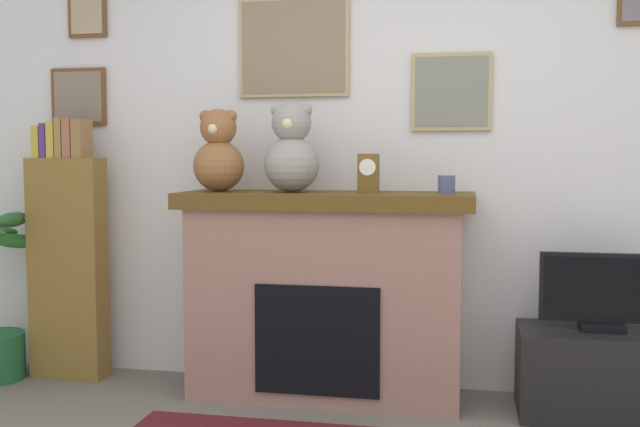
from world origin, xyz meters
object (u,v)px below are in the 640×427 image
(teddy_bear_cream, at_px, (219,154))
(teddy_bear_grey, at_px, (292,152))
(television, at_px, (603,294))
(candle_jar, at_px, (447,184))
(bookshelf, at_px, (68,258))
(tv_stand, at_px, (600,374))
(fireplace, at_px, (326,294))
(mantel_clock, at_px, (368,173))

(teddy_bear_cream, height_order, teddy_bear_grey, teddy_bear_grey)
(television, bearing_deg, teddy_bear_cream, 178.79)
(candle_jar, xyz_separation_m, teddy_bear_cream, (-1.16, -0.00, 0.15))
(bookshelf, distance_m, tv_stand, 2.84)
(fireplace, height_order, tv_stand, fireplace)
(fireplace, relative_size, teddy_bear_grey, 3.26)
(tv_stand, height_order, teddy_bear_grey, teddy_bear_grey)
(fireplace, xyz_separation_m, teddy_bear_grey, (-0.18, -0.02, 0.72))
(television, height_order, teddy_bear_cream, teddy_bear_cream)
(bookshelf, xyz_separation_m, teddy_bear_grey, (1.29, -0.06, 0.58))
(fireplace, bearing_deg, candle_jar, -1.69)
(fireplace, height_order, television, fireplace)
(bookshelf, xyz_separation_m, television, (2.80, -0.10, -0.08))
(fireplace, xyz_separation_m, candle_jar, (0.60, -0.02, 0.56))
(fireplace, relative_size, teddy_bear_cream, 3.47)
(candle_jar, bearing_deg, teddy_bear_grey, -179.96)
(tv_stand, xyz_separation_m, teddy_bear_grey, (-1.50, 0.04, 1.05))
(television, bearing_deg, teddy_bear_grey, 178.48)
(tv_stand, bearing_deg, mantel_clock, 178.04)
(bookshelf, relative_size, tv_stand, 1.91)
(tv_stand, relative_size, teddy_bear_cream, 1.77)
(teddy_bear_cream, relative_size, teddy_bear_grey, 0.94)
(television, xyz_separation_m, teddy_bear_grey, (-1.50, 0.04, 0.66))
(teddy_bear_grey, bearing_deg, television, -1.52)
(teddy_bear_grey, bearing_deg, fireplace, 5.97)
(tv_stand, xyz_separation_m, mantel_clock, (-1.11, 0.04, 0.94))
(fireplace, xyz_separation_m, tv_stand, (1.33, -0.06, -0.32))
(fireplace, bearing_deg, tv_stand, -2.45)
(tv_stand, distance_m, mantel_clock, 1.46)
(bookshelf, distance_m, teddy_bear_grey, 1.42)
(bookshelf, distance_m, candle_jar, 2.11)
(television, height_order, teddy_bear_grey, teddy_bear_grey)
(mantel_clock, xyz_separation_m, teddy_bear_grey, (-0.39, 0.00, 0.11))
(tv_stand, relative_size, candle_jar, 8.45)
(mantel_clock, bearing_deg, fireplace, 175.05)
(bookshelf, xyz_separation_m, mantel_clock, (1.69, -0.06, 0.48))
(television, distance_m, teddy_bear_grey, 1.64)
(bookshelf, height_order, candle_jar, bookshelf)
(mantel_clock, bearing_deg, candle_jar, 0.16)
(bookshelf, bearing_deg, teddy_bear_grey, -2.72)
(teddy_bear_cream, bearing_deg, mantel_clock, -0.04)
(tv_stand, xyz_separation_m, candle_jar, (-0.73, 0.04, 0.89))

